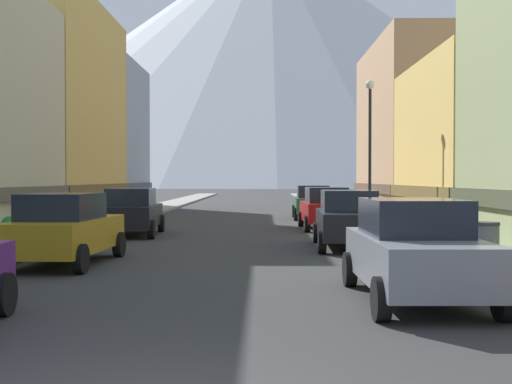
# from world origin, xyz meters

# --- Properties ---
(sidewalk_left) EXTENTS (2.50, 100.00, 0.15)m
(sidewalk_left) POSITION_xyz_m (-6.25, 35.00, 0.07)
(sidewalk_left) COLOR gray
(sidewalk_left) RESTS_ON ground
(sidewalk_right) EXTENTS (2.50, 100.00, 0.15)m
(sidewalk_right) POSITION_xyz_m (6.25, 35.00, 0.07)
(sidewalk_right) COLOR gray
(sidewalk_right) RESTS_ON ground
(storefront_left_2) EXTENTS (8.18, 13.14, 11.51)m
(storefront_left_2) POSITION_xyz_m (-11.44, 30.33, 5.57)
(storefront_left_2) COLOR #D8B259
(storefront_left_2) RESTS_ON ground
(storefront_left_3) EXTENTS (6.50, 8.75, 10.15)m
(storefront_left_3) POSITION_xyz_m (-10.60, 41.32, 4.90)
(storefront_left_3) COLOR #99A5B2
(storefront_left_3) RESTS_ON ground
(storefront_right_3) EXTENTS (8.66, 12.82, 9.91)m
(storefront_right_3) POSITION_xyz_m (11.68, 33.34, 4.79)
(storefront_right_3) COLOR tan
(storefront_right_3) RESTS_ON ground
(car_left_1) EXTENTS (2.25, 4.49, 1.78)m
(car_left_1) POSITION_xyz_m (-3.80, 10.96, 0.90)
(car_left_1) COLOR #B28419
(car_left_1) RESTS_ON ground
(car_left_2) EXTENTS (2.23, 4.48, 1.78)m
(car_left_2) POSITION_xyz_m (-3.80, 19.54, 0.90)
(car_left_2) COLOR black
(car_left_2) RESTS_ON ground
(car_right_0) EXTENTS (2.10, 4.42, 1.78)m
(car_right_0) POSITION_xyz_m (3.80, 6.10, 0.90)
(car_right_0) COLOR slate
(car_right_0) RESTS_ON ground
(car_right_1) EXTENTS (2.19, 4.46, 1.78)m
(car_right_1) POSITION_xyz_m (3.80, 15.10, 0.90)
(car_right_1) COLOR black
(car_right_1) RESTS_ON ground
(car_right_2) EXTENTS (2.14, 4.44, 1.78)m
(car_right_2) POSITION_xyz_m (3.80, 22.64, 0.90)
(car_right_2) COLOR #9E1111
(car_right_2) RESTS_ON ground
(car_right_3) EXTENTS (2.14, 4.43, 1.78)m
(car_right_3) POSITION_xyz_m (3.80, 29.97, 0.90)
(car_right_3) COLOR #265933
(car_right_3) RESTS_ON ground
(trash_bin_right) EXTENTS (0.59, 0.59, 0.98)m
(trash_bin_right) POSITION_xyz_m (6.35, 9.98, 0.64)
(trash_bin_right) COLOR #4C5156
(trash_bin_right) RESTS_ON sidewalk_right
(potted_plant_0) EXTENTS (0.53, 0.53, 0.79)m
(potted_plant_0) POSITION_xyz_m (-7.00, 15.76, 0.53)
(potted_plant_0) COLOR #4C4C51
(potted_plant_0) RESTS_ON sidewalk_left
(streetlamp_right) EXTENTS (0.36, 0.36, 5.86)m
(streetlamp_right) POSITION_xyz_m (5.35, 20.70, 3.99)
(streetlamp_right) COLOR black
(streetlamp_right) RESTS_ON sidewalk_right
(mountain_backdrop) EXTENTS (255.41, 255.41, 98.03)m
(mountain_backdrop) POSITION_xyz_m (4.30, 260.00, 49.01)
(mountain_backdrop) COLOR silver
(mountain_backdrop) RESTS_ON ground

